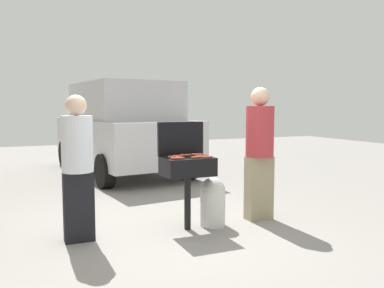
# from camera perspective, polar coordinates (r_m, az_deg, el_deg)

# --- Properties ---
(ground_plane) EXTENTS (24.00, 24.00, 0.00)m
(ground_plane) POSITION_cam_1_polar(r_m,az_deg,el_deg) (4.85, -3.12, -12.69)
(ground_plane) COLOR gray
(bbq_grill) EXTENTS (0.60, 0.44, 0.89)m
(bbq_grill) POSITION_cam_1_polar(r_m,az_deg,el_deg) (4.84, -0.65, -3.55)
(bbq_grill) COLOR black
(bbq_grill) RESTS_ON ground
(grill_lid_open) EXTENTS (0.60, 0.05, 0.42)m
(grill_lid_open) POSITION_cam_1_polar(r_m,az_deg,el_deg) (5.00, -1.63, 0.78)
(grill_lid_open) COLOR black
(grill_lid_open) RESTS_ON bbq_grill
(hot_dog_0) EXTENTS (0.13, 0.04, 0.03)m
(hot_dog_0) POSITION_cam_1_polar(r_m,az_deg,el_deg) (4.84, -2.04, -1.72)
(hot_dog_0) COLOR #AD4228
(hot_dog_0) RESTS_ON bbq_grill
(hot_dog_1) EXTENTS (0.13, 0.03, 0.03)m
(hot_dog_1) POSITION_cam_1_polar(r_m,az_deg,el_deg) (4.82, 1.28, -1.74)
(hot_dog_1) COLOR #C6593D
(hot_dog_1) RESTS_ON bbq_grill
(hot_dog_2) EXTENTS (0.13, 0.04, 0.03)m
(hot_dog_2) POSITION_cam_1_polar(r_m,az_deg,el_deg) (5.01, 0.65, -1.48)
(hot_dog_2) COLOR #C6593D
(hot_dog_2) RESTS_ON bbq_grill
(hot_dog_3) EXTENTS (0.13, 0.03, 0.03)m
(hot_dog_3) POSITION_cam_1_polar(r_m,az_deg,el_deg) (4.65, -2.32, -2.01)
(hot_dog_3) COLOR #C6593D
(hot_dog_3) RESTS_ON bbq_grill
(hot_dog_4) EXTENTS (0.13, 0.03, 0.03)m
(hot_dog_4) POSITION_cam_1_polar(r_m,az_deg,el_deg) (4.75, 2.17, -1.86)
(hot_dog_4) COLOR #C6593D
(hot_dog_4) RESTS_ON bbq_grill
(hot_dog_5) EXTENTS (0.13, 0.04, 0.03)m
(hot_dog_5) POSITION_cam_1_polar(r_m,az_deg,el_deg) (4.94, 0.92, -1.57)
(hot_dog_5) COLOR #AD4228
(hot_dog_5) RESTS_ON bbq_grill
(hot_dog_6) EXTENTS (0.13, 0.04, 0.03)m
(hot_dog_6) POSITION_cam_1_polar(r_m,az_deg,el_deg) (4.62, -1.87, -2.05)
(hot_dog_6) COLOR #AD4228
(hot_dog_6) RESTS_ON bbq_grill
(hot_dog_7) EXTENTS (0.13, 0.04, 0.03)m
(hot_dog_7) POSITION_cam_1_polar(r_m,az_deg,el_deg) (4.71, 0.61, -1.91)
(hot_dog_7) COLOR #B74C33
(hot_dog_7) RESTS_ON bbq_grill
(hot_dog_8) EXTENTS (0.13, 0.04, 0.03)m
(hot_dog_8) POSITION_cam_1_polar(r_m,az_deg,el_deg) (4.93, -0.90, -1.58)
(hot_dog_8) COLOR #C6593D
(hot_dog_8) RESTS_ON bbq_grill
(hot_dog_9) EXTENTS (0.13, 0.04, 0.03)m
(hot_dog_9) POSITION_cam_1_polar(r_m,az_deg,el_deg) (4.77, -2.66, -1.82)
(hot_dog_9) COLOR #B74C33
(hot_dog_9) RESTS_ON bbq_grill
(propane_tank) EXTENTS (0.32, 0.32, 0.62)m
(propane_tank) POSITION_cam_1_polar(r_m,az_deg,el_deg) (5.08, 2.98, -8.10)
(propane_tank) COLOR silver
(propane_tank) RESTS_ON ground
(person_left) EXTENTS (0.34, 0.34, 1.63)m
(person_left) POSITION_cam_1_polar(r_m,az_deg,el_deg) (4.58, -16.04, -2.59)
(person_left) COLOR black
(person_left) RESTS_ON ground
(person_right) EXTENTS (0.37, 0.37, 1.76)m
(person_right) POSITION_cam_1_polar(r_m,az_deg,el_deg) (5.34, 9.63, -0.62)
(person_right) COLOR gray
(person_right) RESTS_ON ground
(parked_minivan) EXTENTS (2.47, 4.60, 2.02)m
(parked_minivan) POSITION_cam_1_polar(r_m,az_deg,el_deg) (9.15, -9.94, 2.30)
(parked_minivan) COLOR #B7B7BC
(parked_minivan) RESTS_ON ground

